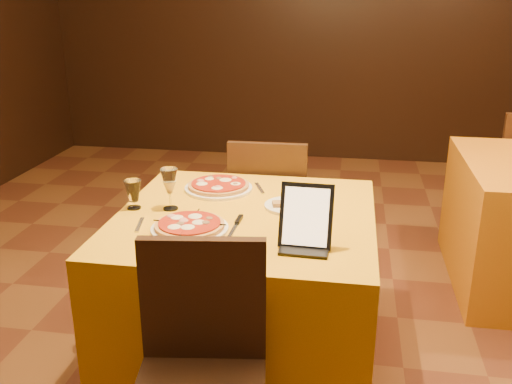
% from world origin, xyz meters
% --- Properties ---
extents(floor, '(6.00, 7.00, 0.01)m').
position_xyz_m(floor, '(0.00, 0.00, -0.01)').
color(floor, '#5E2D19').
rests_on(floor, ground).
extents(wall_back, '(6.00, 0.01, 2.80)m').
position_xyz_m(wall_back, '(0.00, 3.50, 1.40)').
color(wall_back, black).
rests_on(wall_back, floor).
extents(main_table, '(1.10, 1.10, 0.75)m').
position_xyz_m(main_table, '(-0.36, -0.07, 0.38)').
color(main_table, orange).
rests_on(main_table, floor).
extents(chair_main_far, '(0.39, 0.39, 0.91)m').
position_xyz_m(chair_main_far, '(-0.36, 0.72, 0.46)').
color(chair_main_far, black).
rests_on(chair_main_far, floor).
extents(pizza_near, '(0.31, 0.31, 0.03)m').
position_xyz_m(pizza_near, '(-0.54, -0.28, 0.77)').
color(pizza_near, white).
rests_on(pizza_near, main_table).
extents(pizza_far, '(0.33, 0.33, 0.03)m').
position_xyz_m(pizza_far, '(-0.54, 0.22, 0.77)').
color(pizza_far, white).
rests_on(pizza_far, main_table).
extents(cutlet_dish, '(0.22, 0.22, 0.03)m').
position_xyz_m(cutlet_dish, '(-0.18, 0.04, 0.76)').
color(cutlet_dish, white).
rests_on(cutlet_dish, main_table).
extents(wine_glass, '(0.10, 0.10, 0.19)m').
position_xyz_m(wine_glass, '(-0.69, -0.07, 0.84)').
color(wine_glass, '#EBDB85').
rests_on(wine_glass, main_table).
extents(water_glass, '(0.10, 0.10, 0.13)m').
position_xyz_m(water_glass, '(-0.85, -0.08, 0.81)').
color(water_glass, white).
rests_on(water_glass, main_table).
extents(tablet, '(0.20, 0.11, 0.24)m').
position_xyz_m(tablet, '(-0.08, -0.34, 0.87)').
color(tablet, black).
rests_on(tablet, main_table).
extents(knife, '(0.02, 0.20, 0.01)m').
position_xyz_m(knife, '(-0.37, -0.24, 0.75)').
color(knife, silver).
rests_on(knife, main_table).
extents(fork_near, '(0.05, 0.15, 0.01)m').
position_xyz_m(fork_near, '(-0.76, -0.26, 0.75)').
color(fork_near, '#BABCC2').
rests_on(fork_near, main_table).
extents(fork_far, '(0.07, 0.15, 0.01)m').
position_xyz_m(fork_far, '(-0.35, 0.27, 0.75)').
color(fork_far, silver).
rests_on(fork_far, main_table).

